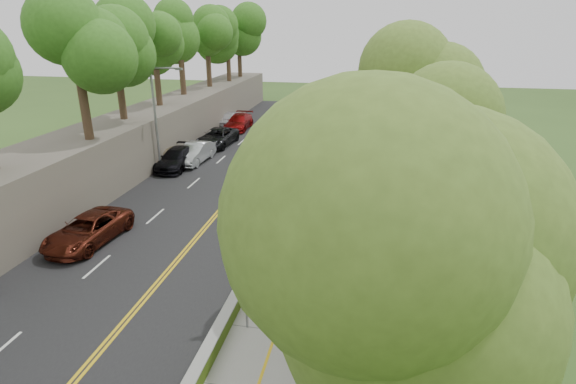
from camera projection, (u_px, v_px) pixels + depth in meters
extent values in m
plane|color=#33511E|center=(243.00, 283.00, 20.04)|extent=(140.00, 140.00, 0.00)
cube|color=black|center=(231.00, 172.00, 34.75)|extent=(11.20, 66.00, 0.04)
cube|color=gray|center=(333.00, 178.00, 33.34)|extent=(4.20, 66.00, 0.05)
cube|color=#95E612|center=(302.00, 173.00, 33.65)|extent=(0.42, 66.00, 0.60)
cube|color=#595147|center=(131.00, 142.00, 35.49)|extent=(5.00, 66.00, 4.00)
cube|color=slate|center=(362.00, 167.00, 32.62)|extent=(0.04, 66.00, 2.00)
cylinder|color=gray|center=(156.00, 121.00, 33.37)|extent=(0.18, 0.18, 8.00)
cylinder|color=gray|center=(164.00, 68.00, 31.80)|extent=(2.30, 0.13, 0.13)
cube|color=gray|center=(179.00, 69.00, 31.63)|extent=(0.50, 0.22, 0.14)
cylinder|color=gray|center=(246.00, 292.00, 16.53)|extent=(0.09, 0.09, 3.10)
cube|color=white|center=(245.00, 269.00, 16.15)|extent=(0.62, 0.04, 0.62)
cube|color=white|center=(245.00, 285.00, 16.39)|extent=(0.56, 0.04, 0.50)
cylinder|color=#E42E00|center=(346.00, 149.00, 39.35)|extent=(0.50, 0.50, 0.82)
cube|color=gray|center=(339.00, 286.00, 18.96)|extent=(1.25, 0.94, 0.83)
imported|color=#561D12|center=(88.00, 230.00, 23.38)|extent=(2.84, 5.45, 1.47)
imported|color=black|center=(177.00, 158.00, 35.46)|extent=(2.30, 5.35, 1.53)
imported|color=#C0B08D|center=(172.00, 156.00, 36.23)|extent=(1.85, 4.23, 1.42)
imported|color=#B6BABE|center=(195.00, 153.00, 36.83)|extent=(1.96, 4.98, 1.61)
imported|color=black|center=(217.00, 137.00, 41.82)|extent=(2.91, 5.81, 1.58)
imported|color=maroon|center=(239.00, 122.00, 48.19)|extent=(2.37, 5.53, 1.59)
imported|color=white|center=(229.00, 119.00, 49.87)|extent=(2.17, 4.65, 1.54)
imported|color=#B98109|center=(279.00, 259.00, 20.40)|extent=(0.52, 0.77, 1.55)
imported|color=silver|center=(299.00, 187.00, 29.20)|extent=(0.42, 0.61, 1.59)
imported|color=black|center=(289.00, 235.00, 22.45)|extent=(0.78, 0.94, 1.79)
imported|color=brown|center=(280.00, 251.00, 21.07)|extent=(0.80, 1.11, 1.54)
imported|color=black|center=(350.00, 132.00, 43.83)|extent=(0.97, 0.51, 1.57)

